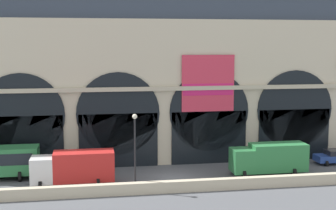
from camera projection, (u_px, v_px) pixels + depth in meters
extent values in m
plane|color=#54565B|center=(173.00, 178.00, 45.68)|extent=(200.00, 200.00, 0.00)
cube|color=beige|center=(181.00, 186.00, 41.37)|extent=(90.00, 0.70, 1.01)
cube|color=beige|center=(161.00, 91.00, 51.61)|extent=(50.67, 4.19, 15.47)
cube|color=#333D4C|center=(161.00, 0.00, 50.62)|extent=(50.67, 3.59, 4.24)
cube|color=black|center=(22.00, 144.00, 47.77)|extent=(8.23, 0.20, 5.70)
cylinder|color=black|center=(21.00, 116.00, 47.40)|extent=(8.66, 0.20, 8.66)
cube|color=black|center=(119.00, 140.00, 49.36)|extent=(8.23, 0.20, 5.70)
cylinder|color=black|center=(118.00, 114.00, 48.99)|extent=(8.66, 0.20, 8.66)
cube|color=black|center=(209.00, 137.00, 50.94)|extent=(8.23, 0.20, 5.70)
cylinder|color=black|center=(209.00, 111.00, 50.57)|extent=(8.66, 0.20, 8.66)
cube|color=black|center=(294.00, 135.00, 52.53)|extent=(8.23, 0.20, 5.70)
cylinder|color=black|center=(295.00, 109.00, 52.16)|extent=(8.66, 0.20, 8.66)
cube|color=#D8334C|center=(208.00, 83.00, 50.02)|extent=(5.70, 0.12, 6.02)
cube|color=#DB1E66|center=(208.00, 89.00, 50.03)|extent=(5.47, 0.04, 1.25)
cube|color=#C0B49A|center=(165.00, 89.00, 49.35)|extent=(50.67, 0.50, 0.44)
cylinder|color=black|center=(20.00, 176.00, 44.48)|extent=(0.28, 1.00, 1.00)
cylinder|color=black|center=(23.00, 170.00, 46.68)|extent=(0.28, 1.00, 1.00)
cube|color=white|center=(42.00, 170.00, 42.75)|extent=(2.00, 2.30, 2.30)
cube|color=red|center=(84.00, 166.00, 43.33)|extent=(5.50, 2.30, 2.70)
cylinder|color=black|center=(40.00, 185.00, 41.87)|extent=(0.28, 0.84, 0.84)
cylinder|color=black|center=(43.00, 179.00, 43.90)|extent=(0.28, 0.84, 0.84)
cylinder|color=black|center=(98.00, 183.00, 42.70)|extent=(0.28, 0.84, 0.84)
cylinder|color=black|center=(98.00, 176.00, 44.73)|extent=(0.28, 0.84, 0.84)
cube|color=#2D7A42|center=(242.00, 160.00, 46.15)|extent=(2.00, 2.30, 2.30)
cube|color=#2D7A42|center=(278.00, 157.00, 46.73)|extent=(5.50, 2.30, 2.70)
cylinder|color=black|center=(244.00, 175.00, 45.27)|extent=(0.28, 0.84, 0.84)
cylinder|color=black|center=(237.00, 169.00, 47.29)|extent=(0.28, 0.84, 0.84)
cylinder|color=black|center=(294.00, 172.00, 46.10)|extent=(0.28, 0.84, 0.84)
cylinder|color=black|center=(285.00, 167.00, 48.12)|extent=(0.28, 0.84, 0.84)
cube|color=#28479E|center=(335.00, 158.00, 51.03)|extent=(4.40, 1.80, 0.70)
cylinder|color=black|center=(326.00, 163.00, 50.05)|extent=(0.28, 0.60, 0.60)
cylinder|color=black|center=(319.00, 160.00, 51.63)|extent=(0.28, 0.60, 0.60)
cylinder|color=black|center=(135.00, 155.00, 41.15)|extent=(0.16, 0.16, 6.50)
sphere|color=#F2EDCC|center=(135.00, 117.00, 40.71)|extent=(0.44, 0.44, 0.44)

